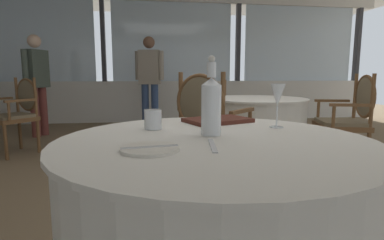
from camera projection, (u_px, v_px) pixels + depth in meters
ground_plane at (215, 193)px, 2.54m from camera, size 14.36×14.36×0.00m
window_wall_far at (173, 70)px, 6.44m from camera, size 9.06×0.14×2.71m
foreground_table at (214, 227)px, 1.23m from camera, size 1.21×1.21×0.73m
side_plate at (150, 149)px, 0.99m from camera, size 0.20×0.20×0.01m
butter_knife at (150, 147)px, 0.99m from camera, size 0.19×0.04×0.00m
dinner_fork at (213, 145)px, 1.04m from camera, size 0.04×0.20×0.00m
water_bottle at (211, 104)px, 1.22m from camera, size 0.08×0.08×0.32m
wine_glass at (278, 96)px, 1.39m from camera, size 0.07×0.07×0.20m
water_tumbler at (153, 119)px, 1.37m from camera, size 0.08×0.08×0.09m
menu_book at (218, 120)px, 1.58m from camera, size 0.37×0.31×0.02m
dining_chair_0_1 at (18, 109)px, 3.80m from camera, size 0.66×0.65×0.95m
background_table_1 at (257, 132)px, 3.28m from camera, size 1.04×1.04×0.73m
dining_chair_1_0 at (216, 108)px, 4.11m from camera, size 0.61×0.56×0.91m
dining_chair_1_1 at (208, 123)px, 2.50m from camera, size 0.66×0.66×1.00m
dining_chair_1_2 at (351, 114)px, 3.15m from camera, size 0.56×0.61×0.99m
diner_person_0 at (37, 80)px, 4.81m from camera, size 0.32×0.50×1.60m
diner_person_1 at (150, 77)px, 5.53m from camera, size 0.51×0.30×1.66m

